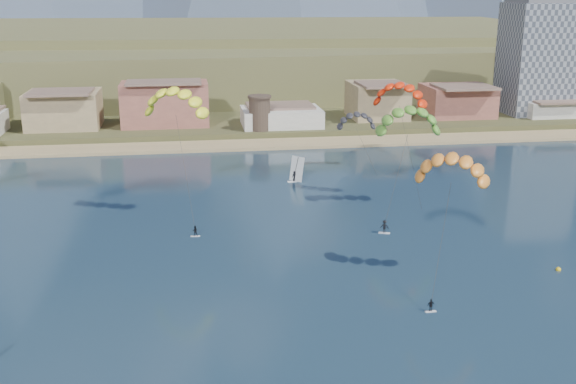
{
  "coord_description": "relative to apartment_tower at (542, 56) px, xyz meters",
  "views": [
    {
      "loc": [
        -12.84,
        -55.41,
        35.85
      ],
      "look_at": [
        0.0,
        32.0,
        10.0
      ],
      "focal_mm": 43.65,
      "sensor_mm": 36.0,
      "label": 1
    }
  ],
  "objects": [
    {
      "name": "foothills",
      "position": [
        -62.61,
        104.47,
        -8.74
      ],
      "size": [
        940.0,
        210.0,
        18.0
      ],
      "color": "brown",
      "rests_on": "ground"
    },
    {
      "name": "apartment_tower",
      "position": [
        0.0,
        0.0,
        0.0
      ],
      "size": [
        20.0,
        16.0,
        32.0
      ],
      "color": "gray",
      "rests_on": "ground"
    },
    {
      "name": "kitesurfer_orange",
      "position": [
        -65.32,
        -102.83,
        -2.99
      ],
      "size": [
        11.49,
        14.72,
        18.86
      ],
      "color": "silver",
      "rests_on": "ground"
    },
    {
      "name": "distant_kite_dark",
      "position": [
        -63.58,
        -46.18,
        -7.38
      ],
      "size": [
        8.56,
        5.91,
        13.8
      ],
      "color": "#262626",
      "rests_on": "ground"
    },
    {
      "name": "kitesurfer_yellow",
      "position": [
        -99.45,
        -74.26,
        1.7
      ],
      "size": [
        11.66,
        13.86,
        22.58
      ],
      "color": "silver",
      "rests_on": "ground"
    },
    {
      "name": "distant_kite_orange",
      "position": [
        -61.77,
        -68.75,
        1.27
      ],
      "size": [
        10.22,
        8.39,
        22.05
      ],
      "color": "#262626",
      "rests_on": "ground"
    },
    {
      "name": "kitesurfer_green",
      "position": [
        -61.91,
        -74.57,
        -2.22
      ],
      "size": [
        13.62,
        15.08,
        20.4
      ],
      "color": "silver",
      "rests_on": "ground"
    },
    {
      "name": "watchtower",
      "position": [
        -80.0,
        -14.0,
        -11.45
      ],
      "size": [
        5.82,
        5.82,
        8.6
      ],
      "color": "#47382D",
      "rests_on": "ground"
    },
    {
      "name": "land",
      "position": [
        -85.0,
        432.0,
        -17.82
      ],
      "size": [
        2200.0,
        900.0,
        4.0
      ],
      "color": "brown",
      "rests_on": "ground"
    },
    {
      "name": "windsurfer",
      "position": [
        -77.59,
        -55.35,
        -16.28
      ],
      "size": [
        2.8,
        3.06,
        4.85
      ],
      "color": "silver",
      "rests_on": "ground"
    },
    {
      "name": "buoy",
      "position": [
        -50.06,
        -103.83,
        -17.7
      ],
      "size": [
        0.69,
        0.69,
        0.69
      ],
      "color": "gold",
      "rests_on": "ground"
    },
    {
      "name": "beach",
      "position": [
        -85.0,
        -22.0,
        -17.57
      ],
      "size": [
        2200.0,
        12.0,
        0.9
      ],
      "color": "tan",
      "rests_on": "ground"
    },
    {
      "name": "town",
      "position": [
        -125.0,
        -6.0,
        -9.82
      ],
      "size": [
        400.0,
        24.0,
        12.0
      ],
      "color": "silver",
      "rests_on": "ground"
    }
  ]
}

